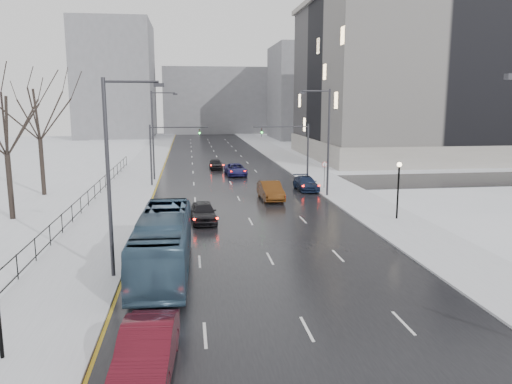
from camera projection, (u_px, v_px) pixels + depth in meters
name	position (u px, v px, depth m)	size (l,w,h in m)	color
road	(223.00, 170.00, 65.48)	(16.00, 150.00, 0.04)	black
cross_road	(231.00, 185.00, 53.78)	(130.00, 10.00, 0.04)	black
sidewalk_left	(142.00, 171.00, 64.09)	(5.00, 150.00, 0.16)	silver
sidewalk_right	(302.00, 168.00, 66.85)	(5.00, 150.00, 0.16)	silver
park_strip	(65.00, 172.00, 62.84)	(14.00, 150.00, 0.12)	white
tree_park_d	(13.00, 220.00, 37.79)	(8.75, 8.75, 12.50)	black
tree_park_e	(45.00, 196.00, 47.49)	(9.45, 9.45, 13.50)	black
iron_fence	(65.00, 219.00, 34.36)	(0.06, 70.00, 1.30)	black
streetlight_r_mid	(326.00, 137.00, 46.05)	(2.95, 0.25, 10.00)	#2D2D33
streetlight_l_near	(113.00, 169.00, 24.40)	(2.95, 0.25, 10.00)	#2D2D33
streetlight_l_far	(155.00, 131.00, 55.60)	(2.95, 0.25, 10.00)	#2D2D33
lamppost_r_mid	(398.00, 182.00, 37.15)	(0.36, 0.36, 4.28)	black
mast_signal_right	(298.00, 146.00, 54.01)	(6.10, 0.33, 6.50)	#2D2D33
mast_signal_left	(161.00, 148.00, 52.08)	(6.10, 0.33, 6.50)	#2D2D33
no_uturn_sign	(325.00, 167.00, 50.68)	(0.60, 0.06, 2.70)	#2D2D33
civic_building	(436.00, 86.00, 79.78)	(41.00, 31.00, 24.80)	gray
bldg_far_right	(322.00, 92.00, 120.82)	(24.00, 20.00, 22.00)	slate
bldg_far_left	(116.00, 80.00, 123.45)	(18.00, 22.00, 28.00)	slate
bldg_far_center	(218.00, 101.00, 142.39)	(30.00, 18.00, 18.00)	slate
sedan_left_near	(147.00, 350.00, 16.30)	(1.73, 4.97, 1.64)	#460C16
bus	(163.00, 243.00, 26.04)	(2.61, 11.15, 3.10)	#355168
sedan_center_near	(203.00, 212.00, 36.89)	(1.80, 4.47, 1.52)	black
sedan_right_near	(271.00, 191.00, 45.34)	(1.77, 5.09, 1.68)	#4D280D
sedan_right_cross	(236.00, 169.00, 60.38)	(2.32, 5.03, 1.40)	navy
sedan_right_far	(306.00, 183.00, 50.30)	(1.92, 4.71, 1.37)	#131F3A
sedan_center_far	(216.00, 164.00, 65.91)	(1.59, 3.95, 1.34)	black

